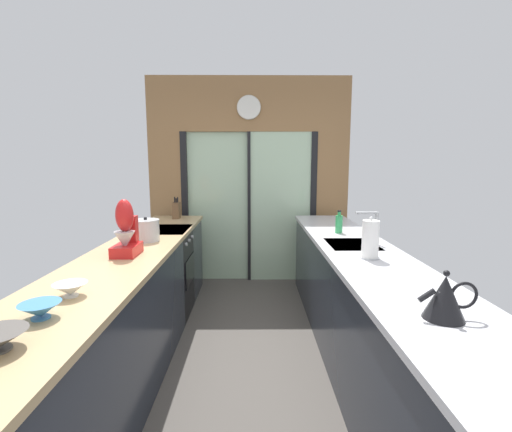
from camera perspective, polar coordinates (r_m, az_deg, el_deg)
The scene contains 14 objects.
ground_plane at distance 3.43m, azimuth -1.35°, elevation -19.61°, with size 5.04×7.60×0.02m, color #4C4742.
back_wall_unit at distance 4.82m, azimuth -1.11°, elevation 7.55°, with size 2.64×0.12×2.70m.
left_counter_run at distance 2.96m, azimuth -20.07°, elevation -14.72°, with size 0.62×3.80×0.92m.
right_counter_run at distance 3.08m, azimuth 16.24°, elevation -13.64°, with size 0.62×3.80×0.92m.
sink_faucet at distance 3.18m, azimuth 18.00°, elevation -0.99°, with size 0.19×0.02×0.28m.
oven_range at distance 3.97m, azimuth -14.63°, elevation -8.63°, with size 0.60×0.60×0.92m.
mixing_bowl_mid at distance 1.90m, azimuth -30.94°, elevation -12.65°, with size 0.18×0.18×0.07m.
mixing_bowl_far at distance 2.12m, azimuth -27.28°, elevation -10.26°, with size 0.17×0.17×0.07m.
knife_block at distance 4.54m, azimuth -12.46°, elevation 0.91°, with size 0.08×0.14×0.27m.
stand_mixer at distance 2.84m, azimuth -19.85°, elevation -2.65°, with size 0.17×0.27×0.42m.
stock_pot at distance 3.31m, azimuth -17.02°, elevation -2.16°, with size 0.24×0.24×0.21m.
kettle at distance 1.82m, azimuth 27.73°, elevation -11.32°, with size 0.27×0.18×0.22m.
soap_bottle at distance 3.61m, azimuth 12.98°, elevation -1.17°, with size 0.07×0.07×0.22m.
paper_towel_roll at distance 2.71m, azimuth 17.62°, elevation -3.58°, with size 0.14×0.14×0.30m.
Camera 1 is at (0.05, -2.42, 1.61)m, focal length 25.30 mm.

